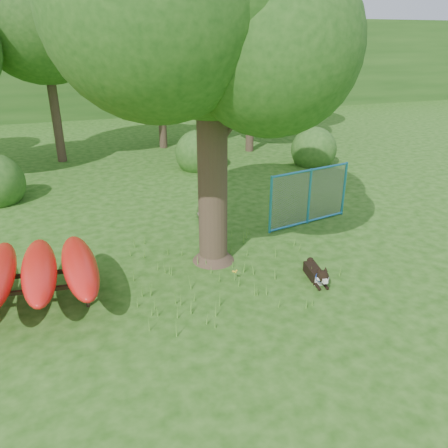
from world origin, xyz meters
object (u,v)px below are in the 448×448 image
object	(u,v)px
oak_tree	(208,1)
kayak_rack	(18,272)
husky_dog	(317,274)
fence_section	(309,196)

from	to	relation	value
oak_tree	kayak_rack	xyz separation A→B (m)	(-3.91, -0.55, -4.59)
husky_dog	fence_section	world-z (taller)	fence_section
oak_tree	fence_section	distance (m)	5.66
oak_tree	husky_dog	xyz separation A→B (m)	(1.78, -1.66, -5.14)
oak_tree	husky_dog	distance (m)	5.69
husky_dog	fence_section	distance (m)	3.21
husky_dog	fence_section	xyz separation A→B (m)	(1.41, 2.82, 0.61)
kayak_rack	husky_dog	size ratio (longest dim) A/B	2.84
kayak_rack	husky_dog	xyz separation A→B (m)	(5.69, -1.11, -0.55)
oak_tree	fence_section	size ratio (longest dim) A/B	3.05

